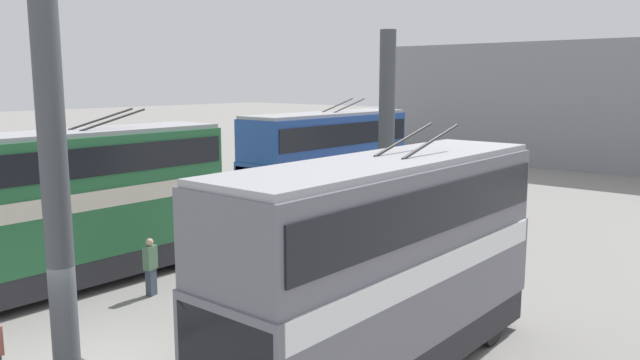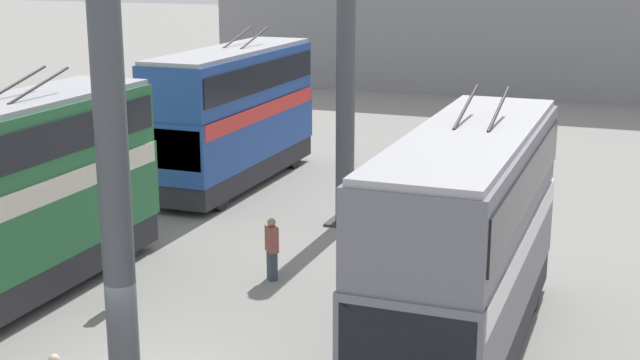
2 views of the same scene
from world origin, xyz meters
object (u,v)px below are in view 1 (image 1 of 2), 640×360
(bus_right_mid, at_px, (75,198))
(person_by_left_row, at_px, (330,306))
(person_by_right_row, at_px, (150,265))
(bus_left_far, at_px, (386,255))
(bus_right_far, at_px, (328,159))
(person_aisle_midway, at_px, (283,263))

(bus_right_mid, distance_m, person_by_left_row, 9.13)
(person_by_left_row, bearing_deg, person_by_right_row, -170.08)
(bus_left_far, height_order, person_by_right_row, bus_left_far)
(bus_right_mid, height_order, bus_right_far, bus_right_far)
(bus_left_far, relative_size, person_by_right_row, 5.24)
(bus_right_far, relative_size, person_by_left_row, 5.90)
(bus_right_far, xyz_separation_m, person_aisle_midway, (-8.68, -5.34, -1.96))
(person_by_right_row, bearing_deg, person_by_left_row, -7.09)
(person_aisle_midway, bearing_deg, person_by_right_row, -178.30)
(bus_right_mid, distance_m, person_by_right_row, 3.29)
(bus_right_far, height_order, person_by_right_row, bus_right_far)
(bus_right_mid, bearing_deg, person_by_left_row, -77.18)
(bus_right_mid, height_order, person_by_right_row, bus_right_mid)
(person_aisle_midway, xyz_separation_m, person_by_left_row, (-1.83, -3.35, -0.05))
(bus_left_far, distance_m, person_aisle_midway, 6.50)
(bus_left_far, bearing_deg, bus_right_far, 43.92)
(bus_right_far, xyz_separation_m, person_by_left_row, (-10.52, -8.68, -2.01))
(bus_left_far, distance_m, person_by_left_row, 3.09)
(bus_right_mid, xyz_separation_m, person_by_left_row, (1.98, -8.68, -1.99))
(bus_right_mid, relative_size, person_aisle_midway, 5.97)
(bus_left_far, relative_size, person_aisle_midway, 5.55)
(bus_right_far, distance_m, person_by_left_row, 13.79)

